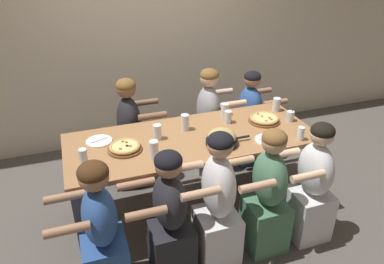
% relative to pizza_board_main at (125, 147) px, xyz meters
% --- Properties ---
extents(ground_plane, '(18.00, 18.00, 0.00)m').
position_rel_pizza_board_main_xyz_m(ground_plane, '(0.60, 0.03, -0.82)').
color(ground_plane, '#514C47').
rests_on(ground_plane, ground).
extents(restaurant_back_panel, '(10.00, 0.06, 3.20)m').
position_rel_pizza_board_main_xyz_m(restaurant_back_panel, '(0.60, 1.64, 0.78)').
color(restaurant_back_panel, beige).
rests_on(restaurant_back_panel, ground).
extents(dining_table, '(2.20, 0.87, 0.80)m').
position_rel_pizza_board_main_xyz_m(dining_table, '(0.60, 0.03, -0.11)').
color(dining_table, '#996B42').
rests_on(dining_table, ground).
extents(pizza_board_main, '(0.29, 0.29, 0.05)m').
position_rel_pizza_board_main_xyz_m(pizza_board_main, '(0.00, 0.00, 0.00)').
color(pizza_board_main, brown).
rests_on(pizza_board_main, dining_table).
extents(pizza_board_second, '(0.30, 0.30, 0.05)m').
position_rel_pizza_board_main_xyz_m(pizza_board_second, '(1.35, 0.10, -0.00)').
color(pizza_board_second, brown).
rests_on(pizza_board_second, dining_table).
extents(skillet_bowl, '(0.40, 0.27, 0.14)m').
position_rel_pizza_board_main_xyz_m(skillet_bowl, '(0.80, -0.17, 0.03)').
color(skillet_bowl, black).
rests_on(skillet_bowl, dining_table).
extents(empty_plate_a, '(0.22, 0.22, 0.02)m').
position_rel_pizza_board_main_xyz_m(empty_plate_a, '(-0.19, 0.21, -0.02)').
color(empty_plate_a, white).
rests_on(empty_plate_a, dining_table).
extents(empty_plate_b, '(0.23, 0.23, 0.02)m').
position_rel_pizza_board_main_xyz_m(empty_plate_b, '(1.20, -0.24, -0.02)').
color(empty_plate_b, white).
rests_on(empty_plate_b, dining_table).
extents(cocktail_glass_blue, '(0.07, 0.07, 0.12)m').
position_rel_pizza_board_main_xyz_m(cocktail_glass_blue, '(1.59, 0.03, 0.02)').
color(cocktail_glass_blue, silver).
rests_on(cocktail_glass_blue, dining_table).
extents(drinking_glass_a, '(0.08, 0.08, 0.13)m').
position_rel_pizza_board_main_xyz_m(drinking_glass_a, '(1.58, 0.28, 0.03)').
color(drinking_glass_a, silver).
rests_on(drinking_glass_a, dining_table).
extents(drinking_glass_b, '(0.07, 0.07, 0.15)m').
position_rel_pizza_board_main_xyz_m(drinking_glass_b, '(0.20, -0.19, 0.04)').
color(drinking_glass_b, silver).
rests_on(drinking_glass_b, dining_table).
extents(drinking_glass_c, '(0.08, 0.08, 0.12)m').
position_rel_pizza_board_main_xyz_m(drinking_glass_c, '(1.05, 0.36, 0.03)').
color(drinking_glass_c, silver).
rests_on(drinking_glass_c, dining_table).
extents(drinking_glass_d, '(0.08, 0.08, 0.15)m').
position_rel_pizza_board_main_xyz_m(drinking_glass_d, '(0.58, 0.19, 0.04)').
color(drinking_glass_d, silver).
rests_on(drinking_glass_d, dining_table).
extents(drinking_glass_e, '(0.07, 0.07, 0.12)m').
position_rel_pizza_board_main_xyz_m(drinking_glass_e, '(1.01, 0.19, 0.03)').
color(drinking_glass_e, silver).
rests_on(drinking_glass_e, dining_table).
extents(drinking_glass_f, '(0.06, 0.06, 0.12)m').
position_rel_pizza_board_main_xyz_m(drinking_glass_f, '(1.47, -0.32, 0.03)').
color(drinking_glass_f, silver).
rests_on(drinking_glass_f, dining_table).
extents(drinking_glass_g, '(0.06, 0.06, 0.15)m').
position_rel_pizza_board_main_xyz_m(drinking_glass_g, '(-0.34, -0.13, 0.04)').
color(drinking_glass_g, silver).
rests_on(drinking_glass_g, dining_table).
extents(drinking_glass_h, '(0.07, 0.07, 0.13)m').
position_rel_pizza_board_main_xyz_m(drinking_glass_h, '(0.30, 0.10, 0.03)').
color(drinking_glass_h, silver).
rests_on(drinking_glass_h, dining_table).
extents(diner_far_midleft, '(0.51, 0.40, 1.17)m').
position_rel_pizza_board_main_xyz_m(diner_far_midleft, '(0.16, 0.69, -0.29)').
color(diner_far_midleft, '#232328').
rests_on(diner_far_midleft, ground).
extents(diner_far_right, '(0.51, 0.40, 1.09)m').
position_rel_pizza_board_main_xyz_m(diner_far_right, '(1.51, 0.69, -0.33)').
color(diner_far_right, '#2D5193').
rests_on(diner_far_right, ground).
extents(diner_near_right, '(0.51, 0.40, 1.11)m').
position_rel_pizza_board_main_xyz_m(diner_near_right, '(1.44, -0.62, -0.32)').
color(diner_near_right, silver).
rests_on(diner_near_right, ground).
extents(diner_near_midleft, '(0.51, 0.40, 1.10)m').
position_rel_pizza_board_main_xyz_m(diner_near_midleft, '(0.20, -0.62, -0.32)').
color(diner_near_midleft, '#232328').
rests_on(diner_near_midleft, ground).
extents(diner_near_midright, '(0.51, 0.40, 1.12)m').
position_rel_pizza_board_main_xyz_m(diner_near_midright, '(1.01, -0.62, -0.31)').
color(diner_near_midright, '#477556').
rests_on(diner_near_midright, ground).
extents(diner_far_midright, '(0.51, 0.40, 1.17)m').
position_rel_pizza_board_main_xyz_m(diner_far_midright, '(1.02, 0.69, -0.29)').
color(diner_far_midright, '#99999E').
rests_on(diner_far_midright, ground).
extents(diner_near_center, '(0.51, 0.40, 1.18)m').
position_rel_pizza_board_main_xyz_m(diner_near_center, '(0.58, -0.62, -0.29)').
color(diner_near_center, silver).
rests_on(diner_near_center, ground).
extents(diner_near_left, '(0.51, 0.40, 1.12)m').
position_rel_pizza_board_main_xyz_m(diner_near_left, '(-0.30, -0.62, -0.31)').
color(diner_near_left, '#2D5193').
rests_on(diner_near_left, ground).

